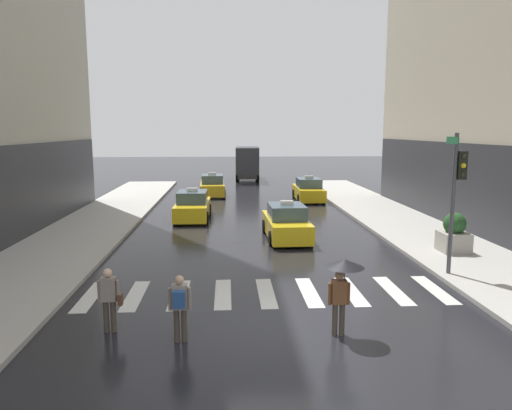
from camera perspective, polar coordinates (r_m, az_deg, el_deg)
The scene contains 12 objects.
ground_plane at distance 12.58m, azimuth 2.36°, elevation -14.82°, with size 160.00×160.00×0.00m, color black.
crosswalk_markings at distance 15.36m, azimuth 1.21°, elevation -10.31°, with size 11.30×2.80×0.01m.
traffic_light_pole at distance 17.57m, azimuth 22.62°, elevation 2.34°, with size 0.44×0.84×4.80m.
taxi_lead at distance 22.59m, azimuth 3.60°, elevation -2.17°, with size 2.02×4.58×1.80m.
taxi_second at distance 27.65m, azimuth -7.49°, elevation -0.19°, with size 1.99×4.57×1.80m.
taxi_third at distance 34.83m, azimuth 6.21°, elevation 1.70°, with size 1.97×4.56×1.80m.
taxi_fourth at distance 37.46m, azimuth -5.18°, elevation 2.22°, with size 2.05×4.60×1.80m.
box_truck at distance 48.42m, azimuth -1.02°, elevation 5.10°, with size 2.53×7.62×3.35m.
pedestrian_with_umbrella at distance 12.09m, azimuth 10.19°, elevation -8.28°, with size 0.96×0.96×1.94m.
pedestrian_with_backpack at distance 11.84m, azimuth -8.99°, elevation -11.40°, with size 0.55×0.43×1.65m.
pedestrian_with_handbag at distance 12.81m, azimuth -16.92°, elevation -10.27°, with size 0.60×0.24×1.65m.
planter_near_corner at distance 21.14m, azimuth 22.34°, elevation -3.20°, with size 1.10×1.10×1.60m.
Camera 1 is at (-1.20, -11.45, 5.06)m, focal length 33.88 mm.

